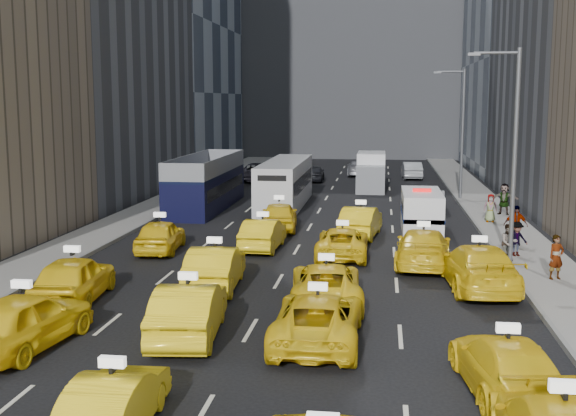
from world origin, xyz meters
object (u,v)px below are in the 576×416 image
(nypd_van, at_px, (421,212))
(city_bus, at_px, (285,184))
(taxi_1, at_px, (114,403))
(pedestrian_0, at_px, (556,257))
(double_decker, at_px, (206,183))
(box_truck, at_px, (371,172))

(nypd_van, bearing_deg, city_bus, 137.33)
(city_bus, bearing_deg, taxi_1, -90.34)
(taxi_1, distance_m, pedestrian_0, 18.64)
(nypd_van, relative_size, double_decker, 0.45)
(box_truck, bearing_deg, taxi_1, -99.38)
(city_bus, bearing_deg, nypd_van, -45.83)
(nypd_van, distance_m, box_truck, 17.72)
(nypd_van, height_order, city_bus, city_bus)
(taxi_1, bearing_deg, box_truck, -98.27)
(double_decker, height_order, box_truck, double_decker)
(double_decker, bearing_deg, box_truck, 40.24)
(nypd_van, bearing_deg, double_decker, 155.67)
(double_decker, distance_m, city_bus, 5.16)
(box_truck, bearing_deg, pedestrian_0, -78.20)
(pedestrian_0, bearing_deg, nypd_van, 90.76)
(box_truck, bearing_deg, double_decker, -135.99)
(taxi_1, relative_size, double_decker, 0.34)
(taxi_1, xyz_separation_m, double_decker, (-5.66, 31.09, 1.00))
(box_truck, xyz_separation_m, pedestrian_0, (7.45, -27.99, -0.38))
(city_bus, relative_size, pedestrian_0, 6.77)
(double_decker, bearing_deg, pedestrian_0, -50.49)
(double_decker, height_order, pedestrian_0, double_decker)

